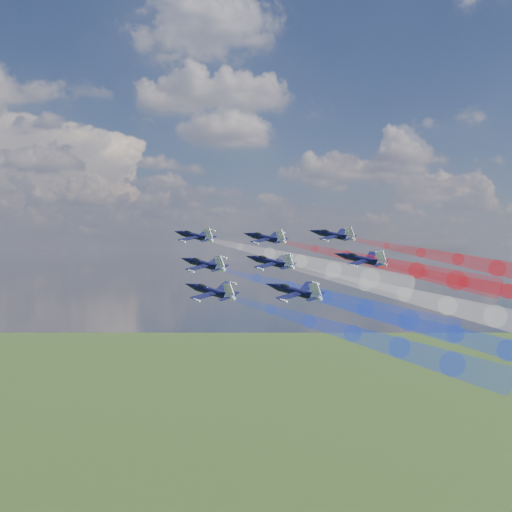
{
  "coord_description": "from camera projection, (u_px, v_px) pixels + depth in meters",
  "views": [
    {
      "loc": [
        -36.22,
        -154.26,
        127.89
      ],
      "look_at": [
        -5.91,
        -15.23,
        126.66
      ],
      "focal_mm": 45.2,
      "sensor_mm": 36.0,
      "label": 1
    }
  ],
  "objects": [
    {
      "name": "jet_lead",
      "position": [
        195.0,
        236.0,
        155.18
      ],
      "size": [
        17.04,
        17.42,
        8.69
      ],
      "primitive_type": null,
      "rotation": [
        0.19,
        -0.27,
        0.64
      ],
      "color": "black"
    },
    {
      "name": "trail_lead",
      "position": [
        300.0,
        261.0,
        136.35
      ],
      "size": [
        35.6,
        42.19,
        14.59
      ],
      "primitive_type": null,
      "rotation": [
        0.19,
        -0.27,
        0.64
      ],
      "color": "white"
    },
    {
      "name": "jet_inner_left",
      "position": [
        204.0,
        264.0,
        138.66
      ],
      "size": [
        17.04,
        17.42,
        8.69
      ],
      "primitive_type": null,
      "rotation": [
        0.19,
        -0.27,
        0.64
      ],
      "color": "black"
    },
    {
      "name": "trail_inner_left",
      "position": [
        326.0,
        297.0,
        119.82
      ],
      "size": [
        35.6,
        42.19,
        14.59
      ],
      "primitive_type": null,
      "rotation": [
        0.19,
        -0.27,
        0.64
      ],
      "color": "blue"
    },
    {
      "name": "jet_inner_right",
      "position": [
        266.0,
        238.0,
        156.1
      ],
      "size": [
        17.04,
        17.42,
        8.69
      ],
      "primitive_type": null,
      "rotation": [
        0.19,
        -0.27,
        0.64
      ],
      "color": "black"
    },
    {
      "name": "trail_inner_right",
      "position": [
        380.0,
        263.0,
        137.26
      ],
      "size": [
        35.6,
        42.19,
        14.59
      ],
      "primitive_type": null,
      "rotation": [
        0.19,
        -0.27,
        0.64
      ],
      "color": "red"
    },
    {
      "name": "jet_outer_left",
      "position": [
        211.0,
        292.0,
        122.99
      ],
      "size": [
        17.04,
        17.42,
        8.69
      ],
      "primitive_type": null,
      "rotation": [
        0.19,
        -0.27,
        0.64
      ],
      "color": "black"
    },
    {
      "name": "trail_outer_left",
      "position": [
        352.0,
        334.0,
        104.15
      ],
      "size": [
        35.6,
        42.19,
        14.59
      ],
      "primitive_type": null,
      "rotation": [
        0.19,
        -0.27,
        0.64
      ],
      "color": "blue"
    },
    {
      "name": "jet_center_third",
      "position": [
        271.0,
        262.0,
        137.7
      ],
      "size": [
        17.04,
        17.42,
        8.69
      ],
      "primitive_type": null,
      "rotation": [
        0.19,
        -0.27,
        0.64
      ],
      "color": "black"
    },
    {
      "name": "trail_center_third",
      "position": [
        405.0,
        295.0,
        118.86
      ],
      "size": [
        35.6,
        42.19,
        14.59
      ],
      "primitive_type": null,
      "rotation": [
        0.19,
        -0.27,
        0.64
      ],
      "color": "white"
    },
    {
      "name": "jet_outer_right",
      "position": [
        333.0,
        235.0,
        155.3
      ],
      "size": [
        17.04,
        17.42,
        8.69
      ],
      "primitive_type": null,
      "rotation": [
        0.19,
        -0.27,
        0.64
      ],
      "color": "black"
    },
    {
      "name": "trail_outer_right",
      "position": [
        458.0,
        260.0,
        136.46
      ],
      "size": [
        35.6,
        42.19,
        14.59
      ],
      "primitive_type": null,
      "rotation": [
        0.19,
        -0.27,
        0.64
      ],
      "color": "red"
    },
    {
      "name": "jet_rear_left",
      "position": [
        295.0,
        292.0,
        120.79
      ],
      "size": [
        17.04,
        17.42,
        8.69
      ],
      "primitive_type": null,
      "rotation": [
        0.19,
        -0.27,
        0.64
      ],
      "color": "black"
    },
    {
      "name": "trail_rear_left",
      "position": [
        455.0,
        335.0,
        101.95
      ],
      "size": [
        35.6,
        42.19,
        14.59
      ],
      "primitive_type": null,
      "rotation": [
        0.19,
        -0.27,
        0.64
      ],
      "color": "blue"
    },
    {
      "name": "jet_rear_right",
      "position": [
        362.0,
        260.0,
        138.85
      ],
      "size": [
        17.04,
        17.42,
        8.69
      ],
      "primitive_type": null,
      "rotation": [
        0.19,
        -0.27,
        0.64
      ],
      "color": "black"
    },
    {
      "name": "trail_rear_right",
      "position": [
        508.0,
        291.0,
        120.01
      ],
      "size": [
        35.6,
        42.19,
        14.59
      ],
      "primitive_type": null,
      "rotation": [
        0.19,
        -0.27,
        0.64
      ],
      "color": "red"
    }
  ]
}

